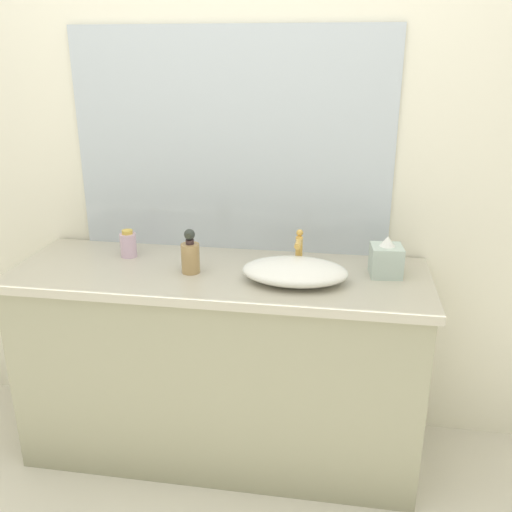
% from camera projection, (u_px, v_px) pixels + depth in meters
% --- Properties ---
extents(bathroom_wall_rear, '(6.00, 0.06, 2.60)m').
position_uv_depth(bathroom_wall_rear, '(238.00, 144.00, 2.36)').
color(bathroom_wall_rear, silver).
rests_on(bathroom_wall_rear, ground).
extents(vanity_counter, '(1.66, 0.57, 0.85)m').
position_uv_depth(vanity_counter, '(221.00, 363.00, 2.37)').
color(vanity_counter, gray).
rests_on(vanity_counter, ground).
extents(wall_mirror_panel, '(1.34, 0.01, 0.92)m').
position_uv_depth(wall_mirror_panel, '(231.00, 143.00, 2.33)').
color(wall_mirror_panel, '#B2BCC6').
rests_on(wall_mirror_panel, vanity_counter).
extents(sink_basin, '(0.40, 0.26, 0.08)m').
position_uv_depth(sink_basin, '(295.00, 271.00, 2.11)').
color(sink_basin, white).
rests_on(sink_basin, vanity_counter).
extents(faucet, '(0.03, 0.12, 0.15)m').
position_uv_depth(faucet, '(299.00, 247.00, 2.23)').
color(faucet, gold).
rests_on(faucet, vanity_counter).
extents(soap_dispenser, '(0.07, 0.07, 0.18)m').
position_uv_depth(soap_dispenser, '(190.00, 255.00, 2.19)').
color(soap_dispenser, '#A88553').
rests_on(soap_dispenser, vanity_counter).
extents(lotion_bottle, '(0.07, 0.07, 0.12)m').
position_uv_depth(lotion_bottle, '(128.00, 244.00, 2.36)').
color(lotion_bottle, '#D0AEC8').
rests_on(lotion_bottle, vanity_counter).
extents(tissue_box, '(0.13, 0.13, 0.16)m').
position_uv_depth(tissue_box, '(386.00, 259.00, 2.16)').
color(tissue_box, '#B3C5BA').
rests_on(tissue_box, vanity_counter).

